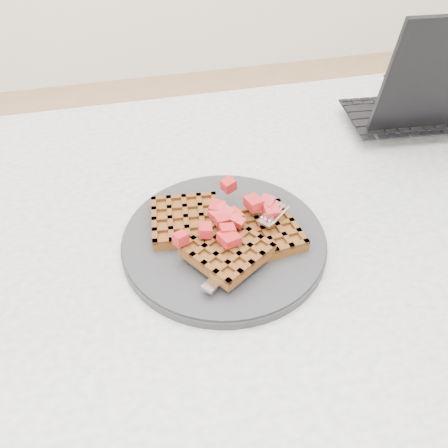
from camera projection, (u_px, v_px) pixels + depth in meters
table at (252, 285)px, 0.77m from camera, size 1.20×0.80×0.75m
plate at (224, 241)px, 0.67m from camera, size 0.27×0.27×0.02m
waffles at (225, 233)px, 0.65m from camera, size 0.20×0.19×0.03m
strawberry_pile at (224, 216)px, 0.64m from camera, size 0.15×0.15×0.02m
fork at (252, 246)px, 0.64m from camera, size 0.15×0.14×0.02m
laptop at (437, 98)px, 0.89m from camera, size 0.35×0.27×0.23m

